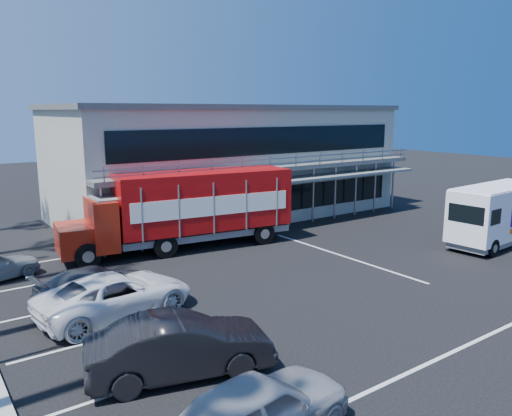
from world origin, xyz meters
TOP-DOWN VIEW (x-y plane):
  - ground at (0.00, 0.00)m, footprint 120.00×120.00m
  - building at (3.00, 14.94)m, footprint 22.40×12.00m
  - red_truck at (-3.33, 8.61)m, footprint 11.88×4.23m
  - white_van at (9.99, -0.29)m, footprint 6.58×2.59m
  - parked_car_a at (-9.50, -6.00)m, footprint 4.79×2.48m
  - parked_car_b at (-9.50, -2.50)m, footprint 5.20×2.95m
  - parked_car_c at (-9.50, 2.34)m, footprint 5.64×3.17m
  - parked_car_d at (-9.61, 4.00)m, footprint 4.65×2.26m

SIDE VIEW (x-z plane):
  - ground at x=0.00m, z-range 0.00..0.00m
  - parked_car_d at x=-9.61m, z-range 0.00..1.31m
  - parked_car_c at x=-9.50m, z-range 0.00..1.49m
  - parked_car_a at x=-9.50m, z-range 0.00..1.56m
  - parked_car_b at x=-9.50m, z-range 0.00..1.62m
  - white_van at x=9.99m, z-range 0.09..3.25m
  - red_truck at x=-3.33m, z-range 0.20..4.11m
  - building at x=3.00m, z-range 0.01..7.31m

